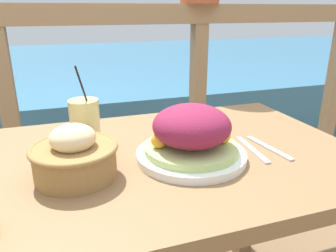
# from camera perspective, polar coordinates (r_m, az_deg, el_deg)

# --- Properties ---
(patio_table) EXTENTS (1.11, 0.71, 0.72)m
(patio_table) POSITION_cam_1_polar(r_m,az_deg,el_deg) (0.94, -1.71, -10.78)
(patio_table) COLOR olive
(patio_table) RESTS_ON ground_plane
(railing_fence) EXTENTS (2.80, 0.08, 1.12)m
(railing_fence) POSITION_cam_1_polar(r_m,az_deg,el_deg) (1.59, -10.04, 8.53)
(railing_fence) COLOR #937551
(railing_fence) RESTS_ON ground_plane
(sea_backdrop) EXTENTS (12.00, 4.00, 0.52)m
(sea_backdrop) POSITION_cam_1_polar(r_m,az_deg,el_deg) (4.14, -15.21, 7.44)
(sea_backdrop) COLOR teal
(sea_backdrop) RESTS_ON ground_plane
(salad_plate) EXTENTS (0.29, 0.29, 0.14)m
(salad_plate) POSITION_cam_1_polar(r_m,az_deg,el_deg) (0.84, 4.11, -1.78)
(salad_plate) COLOR white
(salad_plate) RESTS_ON patio_table
(drink_glass) EXTENTS (0.08, 0.08, 0.24)m
(drink_glass) POSITION_cam_1_polar(r_m,az_deg,el_deg) (0.93, -14.21, 0.21)
(drink_glass) COLOR #DBCC7F
(drink_glass) RESTS_ON patio_table
(bread_basket) EXTENTS (0.20, 0.20, 0.13)m
(bread_basket) POSITION_cam_1_polar(r_m,az_deg,el_deg) (0.78, -15.95, -5.03)
(bread_basket) COLOR olive
(bread_basket) RESTS_ON patio_table
(fork) EXTENTS (0.03, 0.18, 0.00)m
(fork) POSITION_cam_1_polar(r_m,az_deg,el_deg) (0.94, 14.41, -3.95)
(fork) COLOR silver
(fork) RESTS_ON patio_table
(knife) EXTENTS (0.04, 0.18, 0.00)m
(knife) POSITION_cam_1_polar(r_m,az_deg,el_deg) (0.97, 17.13, -3.63)
(knife) COLOR silver
(knife) RESTS_ON patio_table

